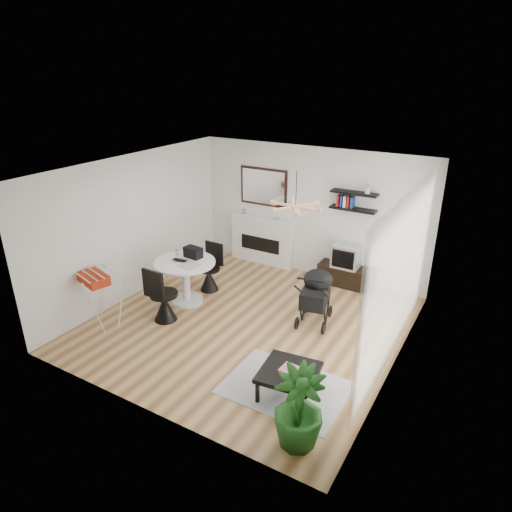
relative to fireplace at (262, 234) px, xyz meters
The scene contains 25 objects.
floor 2.75m from the fireplace, 65.59° to the right, with size 5.00×5.00×0.00m, color brown.
ceiling 3.34m from the fireplace, 65.59° to the right, with size 5.00×5.00×0.00m, color white.
wall_back 1.29m from the fireplace, ahead, with size 5.00×5.00×0.00m, color white.
wall_left 2.88m from the fireplace, 120.01° to the right, with size 5.00×5.00×0.00m, color white.
wall_right 4.39m from the fireplace, 33.95° to the right, with size 5.00×5.00×0.00m, color white.
sheer_curtain 4.20m from the fireplace, 32.43° to the right, with size 0.04×3.60×2.60m, color white.
fireplace is the anchor object (origin of this frame).
shelf_lower 2.24m from the fireplace, ahead, with size 0.90×0.25×0.04m, color black.
shelf_upper 2.39m from the fireplace, ahead, with size 0.90×0.25×0.04m, color black.
pendant_lamp 3.15m from the fireplace, 49.71° to the right, with size 0.90×0.90×0.10m, color tan, non-canonical shape.
tv_console 2.10m from the fireplace, ahead, with size 1.12×0.39×0.42m, color black.
crt_tv 2.03m from the fireplace, ahead, with size 0.53×0.46×0.46m.
dining_table 2.35m from the fireplace, 97.80° to the right, with size 1.14×1.14×0.83m.
laptop 2.42m from the fireplace, 99.61° to the right, with size 0.29×0.19×0.02m, color black.
black_bag 2.11m from the fireplace, 98.19° to the right, with size 0.33×0.20×0.20m, color black.
newspaper 2.43m from the fireplace, 92.97° to the right, with size 0.35×0.29×0.01m, color beige.
drinking_glass 2.25m from the fireplace, 106.83° to the right, with size 0.06×0.06×0.09m, color white.
chair_far 1.74m from the fireplace, 98.08° to the right, with size 0.45×0.46×0.95m.
chair_near 3.09m from the fireplace, 94.22° to the right, with size 0.49×0.50×1.03m.
drying_rack 3.85m from the fireplace, 106.31° to the right, with size 0.81×0.78×1.00m.
stroller 2.70m from the fireplace, 40.14° to the right, with size 0.66×0.90×1.03m.
rug 4.42m from the fireplace, 55.99° to the right, with size 1.67×1.21×0.01m, color #A4A4A4.
coffee_table 4.52m from the fireplace, 55.66° to the right, with size 0.83×0.83×0.39m.
magazines 4.54m from the fireplace, 55.30° to the right, with size 0.29×0.23×0.04m, color #B32C41.
potted_plant 5.38m from the fireplace, 55.81° to the right, with size 0.59×0.59×1.05m, color #1B5217.
Camera 1 is at (3.60, -5.85, 4.17)m, focal length 32.00 mm.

